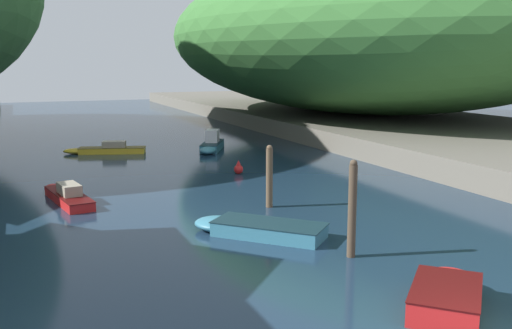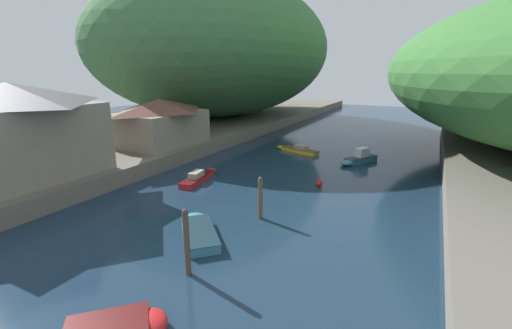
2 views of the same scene
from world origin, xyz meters
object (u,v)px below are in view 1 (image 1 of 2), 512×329
object	(u,v)px
boat_mid_channel	(211,145)
boat_red_skiff	(104,150)
boat_moored_right	(254,228)
boat_navy_launch	(447,293)
boat_white_cruiser	(66,194)
channel_buoy_near	(239,169)

from	to	relation	value
boat_mid_channel	boat_red_skiff	distance (m)	7.86
boat_moored_right	boat_navy_launch	xyz separation A→B (m)	(2.44, -7.99, 0.06)
boat_white_cruiser	boat_navy_launch	size ratio (longest dim) A/B	1.59
channel_buoy_near	boat_moored_right	bearing A→B (deg)	-108.14
boat_white_cruiser	boat_red_skiff	world-z (taller)	boat_white_cruiser
boat_moored_right	boat_navy_launch	bearing A→B (deg)	-117.41
boat_moored_right	boat_white_cruiser	size ratio (longest dim) A/B	0.83
boat_navy_launch	boat_mid_channel	bearing A→B (deg)	129.60
boat_navy_launch	channel_buoy_near	xyz separation A→B (m)	(1.38, 19.67, -0.02)
boat_mid_channel	channel_buoy_near	distance (m)	9.38
boat_white_cruiser	boat_red_skiff	distance (m)	14.60
boat_red_skiff	channel_buoy_near	world-z (taller)	boat_red_skiff
boat_moored_right	boat_mid_channel	bearing A→B (deg)	31.73
boat_moored_right	boat_red_skiff	xyz separation A→B (m)	(-2.48, 22.76, 0.01)
boat_navy_launch	boat_mid_channel	size ratio (longest dim) A/B	0.74
boat_white_cruiser	channel_buoy_near	distance (m)	10.51
boat_mid_channel	channel_buoy_near	size ratio (longest dim) A/B	6.09
boat_navy_launch	boat_moored_right	bearing A→B (deg)	151.98
channel_buoy_near	boat_white_cruiser	bearing A→B (deg)	-163.22
boat_mid_channel	boat_white_cruiser	bearing A→B (deg)	74.26
boat_white_cruiser	channel_buoy_near	world-z (taller)	boat_white_cruiser
boat_white_cruiser	boat_red_skiff	xyz separation A→B (m)	(3.75, 14.11, -0.01)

